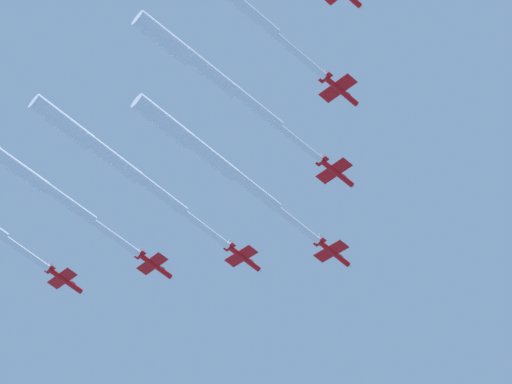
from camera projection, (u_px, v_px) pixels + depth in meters
name	position (u px, v px, depth m)	size (l,w,h in m)	color
jet_lead	(209.00, 156.00, 237.05)	(12.79, 57.85, 4.56)	red
jet_port_inner	(111.00, 158.00, 238.57)	(13.04, 59.81, 4.58)	red
jet_starboard_inner	(210.00, 74.00, 228.72)	(13.35, 55.86, 4.51)	red
jet_port_mid	(17.00, 169.00, 239.83)	(13.84, 59.43, 4.53)	red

